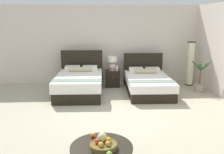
# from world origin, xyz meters

# --- Properties ---
(ground_plane) EXTENTS (9.71, 10.02, 0.02)m
(ground_plane) POSITION_xyz_m (0.00, 0.00, -0.01)
(ground_plane) COLOR #ADA48C
(wall_back) EXTENTS (9.71, 0.12, 2.64)m
(wall_back) POSITION_xyz_m (0.00, 3.21, 1.32)
(wall_back) COLOR beige
(wall_back) RESTS_ON ground
(bed_near_window) EXTENTS (1.40, 2.11, 1.18)m
(bed_near_window) POSITION_xyz_m (-1.02, 1.80, 0.32)
(bed_near_window) COLOR black
(bed_near_window) RESTS_ON ground
(bed_near_corner) EXTENTS (1.35, 2.15, 1.07)m
(bed_near_corner) POSITION_xyz_m (1.02, 1.81, 0.28)
(bed_near_corner) COLOR black
(bed_near_corner) RESTS_ON ground
(nightstand) EXTENTS (0.45, 0.45, 0.53)m
(nightstand) POSITION_xyz_m (0.02, 2.57, 0.27)
(nightstand) COLOR black
(nightstand) RESTS_ON ground
(table_lamp) EXTENTS (0.29, 0.29, 0.46)m
(table_lamp) POSITION_xyz_m (0.02, 2.59, 0.81)
(table_lamp) COLOR beige
(table_lamp) RESTS_ON nightstand
(vase) EXTENTS (0.09, 0.09, 0.17)m
(vase) POSITION_xyz_m (0.15, 2.53, 0.62)
(vase) COLOR silver
(vase) RESTS_ON nightstand
(coffee_table) EXTENTS (0.89, 0.89, 0.43)m
(coffee_table) POSITION_xyz_m (-0.48, -2.19, 0.33)
(coffee_table) COLOR black
(coffee_table) RESTS_ON ground
(fruit_bowl) EXTENTS (0.38, 0.38, 0.20)m
(fruit_bowl) POSITION_xyz_m (-0.45, -2.24, 0.49)
(fruit_bowl) COLOR brown
(fruit_bowl) RESTS_ON coffee_table
(loose_apple) EXTENTS (0.08, 0.08, 0.08)m
(loose_apple) POSITION_xyz_m (-0.38, -2.48, 0.47)
(loose_apple) COLOR #84AF3D
(loose_apple) RESTS_ON coffee_table
(loose_orange) EXTENTS (0.08, 0.08, 0.08)m
(loose_orange) POSITION_xyz_m (-0.60, -1.91, 0.46)
(loose_orange) COLOR orange
(loose_orange) RESTS_ON coffee_table
(floor_lamp_corner) EXTENTS (0.20, 0.20, 1.46)m
(floor_lamp_corner) POSITION_xyz_m (2.59, 2.54, 0.73)
(floor_lamp_corner) COLOR black
(floor_lamp_corner) RESTS_ON ground
(potted_palm) EXTENTS (0.61, 0.48, 0.98)m
(potted_palm) POSITION_xyz_m (2.62, 1.75, 0.31)
(potted_palm) COLOR #A1937F
(potted_palm) RESTS_ON ground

